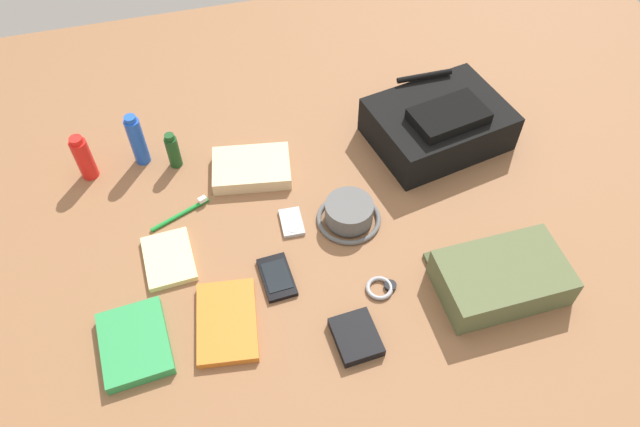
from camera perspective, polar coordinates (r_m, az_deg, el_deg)
name	(u,v)px	position (r m, az deg, el deg)	size (l,w,h in m)	color
ground_plane	(320,227)	(1.49, 0.00, -1.25)	(2.64, 2.02, 0.02)	brown
backpack	(438,123)	(1.66, 11.17, 8.37)	(0.39, 0.32, 0.14)	black
toiletry_pouch	(500,276)	(1.40, 16.74, -5.74)	(0.28, 0.22, 0.08)	#56603D
bucket_hat	(349,214)	(1.46, 2.76, -0.01)	(0.16, 0.16, 0.06)	#5D5D5D
sunscreen_spray	(84,158)	(1.65, -21.49, 4.93)	(0.04, 0.04, 0.13)	red
deodorant_spray	(137,140)	(1.63, -16.95, 6.66)	(0.04, 0.04, 0.15)	blue
shampoo_bottle	(173,151)	(1.61, -13.76, 5.80)	(0.03, 0.03, 0.11)	#19471E
paperback_novel	(135,344)	(1.35, -17.15, -11.71)	(0.15, 0.19, 0.03)	#2D934C
travel_guidebook	(227,322)	(1.33, -8.81, -10.12)	(0.15, 0.21, 0.02)	orange
cell_phone	(277,277)	(1.38, -4.11, -6.04)	(0.07, 0.12, 0.01)	black
media_player	(292,222)	(1.47, -2.71, -0.84)	(0.06, 0.09, 0.01)	#B7B7BC
wristwatch	(381,288)	(1.37, 5.79, -7.02)	(0.07, 0.06, 0.01)	#99999E
toothbrush	(184,212)	(1.53, -12.81, 0.11)	(0.15, 0.07, 0.02)	#198C33
wallet	(356,337)	(1.30, 3.43, -11.60)	(0.09, 0.11, 0.02)	black
notepad	(169,259)	(1.45, -14.14, -4.18)	(0.11, 0.15, 0.02)	beige
folded_towel	(252,168)	(1.58, -6.51, 4.29)	(0.20, 0.14, 0.04)	beige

